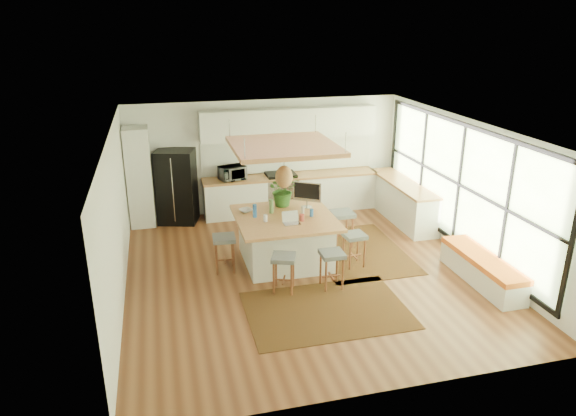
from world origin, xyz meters
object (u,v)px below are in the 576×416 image
object	(u,v)px
microwave	(232,171)
island_plant	(283,193)
stool_left_side	(225,253)
stool_near_left	(284,272)
stool_near_right	(332,269)
laptop	(292,218)
monitor	(307,195)
fridge	(176,184)
stool_right_front	(354,249)
stool_right_back	(342,230)
island	(285,239)

from	to	relation	value
microwave	island_plant	distance (m)	2.17
stool_left_side	stool_near_left	bearing A→B (deg)	-49.59
stool_near_right	island_plant	xyz separation A→B (m)	(-0.42, 1.84, 0.84)
laptop	monitor	world-z (taller)	monitor
laptop	monitor	size ratio (longest dim) A/B	0.56
fridge	stool_near_left	xyz separation A→B (m)	(1.59, -3.81, -0.57)
stool_near_right	island_plant	size ratio (longest dim) A/B	1.01
stool_near_left	stool_right_front	size ratio (longest dim) A/B	1.02
stool_near_right	stool_right_front	bearing A→B (deg)	45.85
island_plant	microwave	bearing A→B (deg)	109.50
stool_right_front	stool_right_back	size ratio (longest dim) A/B	0.88
stool_right_back	laptop	distance (m)	1.67
stool_near_right	stool_right_back	xyz separation A→B (m)	(0.77, 1.64, 0.00)
monitor	island_plant	world-z (taller)	monitor
fridge	monitor	size ratio (longest dim) A/B	2.96
island	stool_right_front	size ratio (longest dim) A/B	2.79
laptop	monitor	bearing A→B (deg)	55.53
stool_near_left	microwave	distance (m)	3.90
microwave	fridge	bearing A→B (deg)	163.82
stool_near_left	microwave	xyz separation A→B (m)	(-0.30, 3.81, 0.77)
stool_near_left	stool_right_front	bearing A→B (deg)	22.40
island	stool_right_back	size ratio (longest dim) A/B	2.45
stool_near_right	microwave	bearing A→B (deg)	106.38
stool_right_front	stool_right_back	distance (m)	0.94
stool_right_front	monitor	bearing A→B (deg)	126.87
fridge	stool_right_back	size ratio (longest dim) A/B	2.25
stool_left_side	island_plant	size ratio (longest dim) A/B	1.04
monitor	island_plant	size ratio (longest dim) A/B	0.86
island	stool_near_right	world-z (taller)	island
stool_near_left	stool_near_right	distance (m)	0.85
fridge	stool_right_front	xyz separation A→B (m)	(3.12, -3.17, -0.57)
island	laptop	bearing A→B (deg)	-85.38
fridge	stool_right_front	size ratio (longest dim) A/B	2.57
stool_left_side	laptop	size ratio (longest dim) A/B	2.13
stool_right_front	microwave	world-z (taller)	microwave
microwave	monitor	bearing A→B (deg)	-79.65
stool_right_front	laptop	xyz separation A→B (m)	(-1.19, 0.13, 0.70)
island	stool_right_back	bearing A→B (deg)	17.72
stool_right_back	monitor	world-z (taller)	monitor
island	stool_near_left	xyz separation A→B (m)	(-0.31, -1.15, -0.11)
stool_near_right	island_plant	distance (m)	2.07
stool_left_side	island_plant	xyz separation A→B (m)	(1.31, 0.73, 0.84)
fridge	stool_near_right	size ratio (longest dim) A/B	2.51
island	monitor	world-z (taller)	monitor
laptop	island_plant	distance (m)	1.02
stool_left_side	microwave	distance (m)	2.94
monitor	laptop	bearing A→B (deg)	-90.95
stool_near_left	laptop	size ratio (longest dim) A/B	2.08
stool_near_right	stool_right_back	bearing A→B (deg)	64.80
island	stool_left_side	distance (m)	1.20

